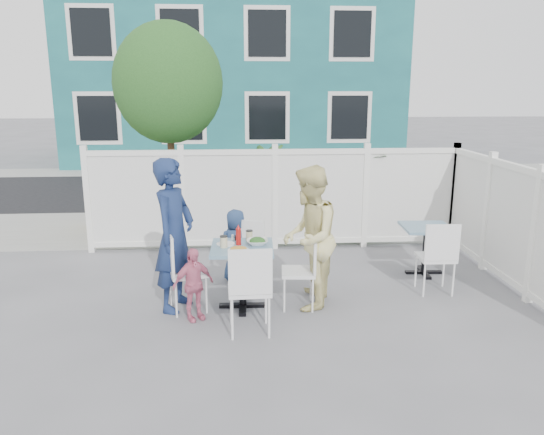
{
  "coord_description": "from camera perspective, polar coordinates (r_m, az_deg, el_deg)",
  "views": [
    {
      "loc": [
        -0.51,
        -5.78,
        2.54
      ],
      "look_at": [
        -0.08,
        0.47,
        0.99
      ],
      "focal_mm": 35.0,
      "sensor_mm": 36.0,
      "label": 1
    }
  ],
  "objects": [
    {
      "name": "chair_back",
      "position": [
        6.89,
        -2.61,
        -3.38
      ],
      "size": [
        0.49,
        0.48,
        0.85
      ],
      "rotation": [
        0.0,
        0.0,
        2.79
      ],
      "color": "white",
      "rests_on": "ground"
    },
    {
      "name": "street",
      "position": [
        13.53,
        -1.72,
        3.08
      ],
      "size": [
        24.0,
        5.0,
        0.01
      ],
      "primitive_type": "cube",
      "color": "black",
      "rests_on": "ground"
    },
    {
      "name": "fence_back",
      "position": [
        8.39,
        0.32,
        1.81
      ],
      "size": [
        5.86,
        0.08,
        1.6
      ],
      "color": "white",
      "rests_on": "ground"
    },
    {
      "name": "near_sidewalk",
      "position": [
        9.92,
        -0.87,
        -0.91
      ],
      "size": [
        24.0,
        2.6,
        0.01
      ],
      "primitive_type": "cube",
      "color": "gray",
      "rests_on": "ground"
    },
    {
      "name": "pepper_shaker",
      "position": [
        6.35,
        -3.92,
        -2.19
      ],
      "size": [
        0.03,
        0.03,
        0.07
      ],
      "primitive_type": "cylinder",
      "color": "black",
      "rests_on": "main_table"
    },
    {
      "name": "fence_right",
      "position": [
        7.49,
        24.14,
        -0.9
      ],
      "size": [
        0.08,
        3.66,
        1.6
      ],
      "rotation": [
        0.0,
        0.0,
        1.57
      ],
      "color": "white",
      "rests_on": "ground"
    },
    {
      "name": "utility_cabinet",
      "position": [
        10.23,
        -16.81,
        2.35
      ],
      "size": [
        0.66,
        0.48,
        1.2
      ],
      "primitive_type": "cube",
      "rotation": [
        0.0,
        0.0,
        0.03
      ],
      "color": "gold",
      "rests_on": "ground"
    },
    {
      "name": "building",
      "position": [
        19.78,
        -4.06,
        15.19
      ],
      "size": [
        11.0,
        6.0,
        6.0
      ],
      "color": "#1B5A60",
      "rests_on": "ground"
    },
    {
      "name": "ground",
      "position": [
        6.34,
        1.02,
        -9.75
      ],
      "size": [
        80.0,
        80.0,
        0.0
      ],
      "primitive_type": "plane",
      "color": "slate"
    },
    {
      "name": "spare_table",
      "position": [
        7.59,
        16.23,
        -2.04
      ],
      "size": [
        0.68,
        0.68,
        0.68
      ],
      "rotation": [
        0.0,
        0.0,
        -0.05
      ],
      "color": "teal",
      "rests_on": "ground"
    },
    {
      "name": "far_sidewalk",
      "position": [
        16.58,
        -2.14,
        5.09
      ],
      "size": [
        24.0,
        1.6,
        0.01
      ],
      "primitive_type": "cube",
      "color": "gray",
      "rests_on": "ground"
    },
    {
      "name": "potted_shrub_a",
      "position": [
        9.06,
        -0.95,
        2.79
      ],
      "size": [
        1.26,
        1.26,
        1.59
      ],
      "primitive_type": "imported",
      "rotation": [
        0.0,
        0.0,
        5.54
      ],
      "color": "#1E491A",
      "rests_on": "ground"
    },
    {
      "name": "ketchup_bottle",
      "position": [
        6.15,
        -3.63,
        -2.09
      ],
      "size": [
        0.06,
        0.06,
        0.19
      ],
      "primitive_type": "cylinder",
      "color": "#AE120F",
      "rests_on": "main_table"
    },
    {
      "name": "man",
      "position": [
        6.17,
        -10.47,
        -1.87
      ],
      "size": [
        0.62,
        0.76,
        1.78
      ],
      "primitive_type": "imported",
      "rotation": [
        0.0,
        0.0,
        1.22
      ],
      "color": "navy",
      "rests_on": "ground"
    },
    {
      "name": "chair_spare",
      "position": [
        6.88,
        17.45,
        -3.64
      ],
      "size": [
        0.44,
        0.42,
        0.93
      ],
      "rotation": [
        0.0,
        0.0,
        -0.03
      ],
      "color": "white",
      "rests_on": "ground"
    },
    {
      "name": "coffee_cup_b",
      "position": [
        6.32,
        -2.45,
        -2.0
      ],
      "size": [
        0.08,
        0.08,
        0.12
      ],
      "primitive_type": "cylinder",
      "color": "beige",
      "rests_on": "main_table"
    },
    {
      "name": "plate_main",
      "position": [
        5.95,
        -3.62,
        -3.55
      ],
      "size": [
        0.25,
        0.25,
        0.02
      ],
      "primitive_type": "cylinder",
      "color": "white",
      "rests_on": "main_table"
    },
    {
      "name": "chair_right",
      "position": [
        6.22,
        3.55,
        -5.13
      ],
      "size": [
        0.42,
        0.43,
        0.89
      ],
      "rotation": [
        0.0,
        0.0,
        1.49
      ],
      "color": "white",
      "rests_on": "ground"
    },
    {
      "name": "boy",
      "position": [
        7.08,
        -3.89,
        -3.0
      ],
      "size": [
        0.55,
        0.44,
        0.97
      ],
      "primitive_type": "imported",
      "rotation": [
        0.0,
        0.0,
        3.45
      ],
      "color": "navy",
      "rests_on": "ground"
    },
    {
      "name": "plate_side",
      "position": [
        6.2,
        -5.01,
        -2.85
      ],
      "size": [
        0.21,
        0.21,
        0.01
      ],
      "primitive_type": "cylinder",
      "color": "white",
      "rests_on": "main_table"
    },
    {
      "name": "chair_near",
      "position": [
        5.49,
        -2.4,
        -7.17
      ],
      "size": [
        0.46,
        0.44,
        0.98
      ],
      "rotation": [
        0.0,
        0.0,
        0.03
      ],
      "color": "white",
      "rests_on": "ground"
    },
    {
      "name": "salt_shaker",
      "position": [
        6.36,
        -4.25,
        -2.15
      ],
      "size": [
        0.03,
        0.03,
        0.07
      ],
      "primitive_type": "cylinder",
      "color": "white",
      "rests_on": "main_table"
    },
    {
      "name": "potted_shrub_b",
      "position": [
        9.19,
        9.01,
        2.51
      ],
      "size": [
        1.71,
        1.61,
        1.51
      ],
      "primitive_type": "imported",
      "rotation": [
        0.0,
        0.0,
        5.88
      ],
      "color": "#1E491A",
      "rests_on": "ground"
    },
    {
      "name": "coffee_cup_a",
      "position": [
        6.08,
        -5.21,
        -2.66
      ],
      "size": [
        0.08,
        0.08,
        0.13
      ],
      "primitive_type": "cylinder",
      "color": "beige",
      "rests_on": "main_table"
    },
    {
      "name": "toddler",
      "position": [
        5.97,
        -8.47,
        -7.13
      ],
      "size": [
        0.52,
        0.43,
        0.83
      ],
      "primitive_type": "imported",
      "rotation": [
        0.0,
        0.0,
        0.54
      ],
      "color": "#D86E8E",
      "rests_on": "ground"
    },
    {
      "name": "chair_left",
      "position": [
        6.18,
        -9.84,
        -5.13
      ],
      "size": [
        0.51,
        0.52,
        0.94
      ],
      "rotation": [
        0.0,
        0.0,
        -1.3
      ],
      "color": "white",
      "rests_on": "ground"
    },
    {
      "name": "main_table",
      "position": [
        6.18,
        -3.21,
        -4.61
      ],
      "size": [
        0.73,
        0.73,
        0.75
      ],
      "rotation": [
        0.0,
        0.0,
        -0.03
      ],
      "color": "teal",
      "rests_on": "ground"
    },
    {
      "name": "salad_bowl",
      "position": [
        6.16,
        -1.59,
        -2.68
      ],
      "size": [
        0.25,
        0.25,
        0.06
      ],
      "primitive_type": "imported",
      "color": "white",
      "rests_on": "main_table"
    },
    {
      "name": "tree",
      "position": [
        9.15,
        -11.12,
        13.96
      ],
      "size": [
        1.8,
        1.62,
        3.59
      ],
      "color": "#382316",
      "rests_on": "ground"
    },
    {
      "name": "woman",
      "position": [
        6.15,
        3.98,
        -2.18
      ],
      "size": [
        0.81,
        0.94,
        1.68
      ],
      "primitive_type": "imported",
      "rotation": [
        0.0,
        0.0,
        -1.81
      ],
      "color": "gold",
      "rests_on": "ground"
    }
  ]
}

